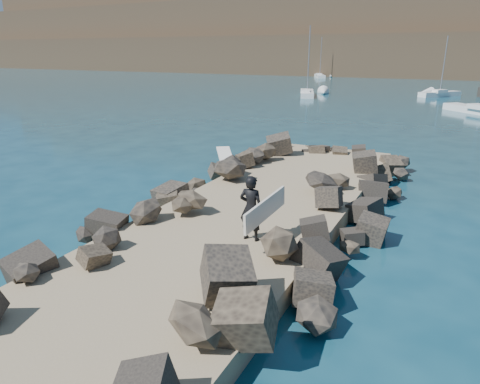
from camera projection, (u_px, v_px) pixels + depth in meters
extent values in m
plane|color=#0F384C|center=(253.00, 224.00, 15.21)|extent=(800.00, 800.00, 0.00)
cube|color=#8C7759|center=(226.00, 237.00, 13.43)|extent=(6.00, 26.00, 0.60)
cube|color=black|center=(160.00, 211.00, 15.05)|extent=(2.60, 22.00, 1.00)
cube|color=black|center=(320.00, 243.00, 12.53)|extent=(2.60, 22.00, 1.00)
cube|color=white|center=(226.00, 161.00, 19.69)|extent=(2.00, 2.40, 0.08)
imported|color=black|center=(251.00, 208.00, 12.26)|extent=(0.73, 0.49, 1.94)
cube|color=silver|center=(265.00, 209.00, 12.05)|extent=(0.22, 2.40, 0.75)
cube|color=white|center=(307.00, 94.00, 58.61)|extent=(4.09, 7.82, 0.80)
cylinder|color=gray|center=(309.00, 59.00, 57.17)|extent=(0.12, 0.12, 8.46)
cube|color=white|center=(305.00, 91.00, 57.71)|extent=(1.86, 2.44, 0.44)
cube|color=white|center=(440.00, 95.00, 57.78)|extent=(5.19, 5.97, 0.80)
cylinder|color=gray|center=(444.00, 64.00, 56.55)|extent=(0.12, 0.12, 7.15)
cube|color=white|center=(440.00, 91.00, 57.11)|extent=(1.95, 2.07, 0.44)
cube|color=white|center=(320.00, 76.00, 99.27)|extent=(4.64, 7.54, 0.80)
cylinder|color=gray|center=(321.00, 56.00, 97.86)|extent=(0.12, 0.12, 8.28)
cube|color=white|center=(319.00, 74.00, 98.41)|extent=(1.97, 2.42, 0.44)
cube|color=white|center=(480.00, 111.00, 41.82)|extent=(6.89, 7.05, 0.80)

